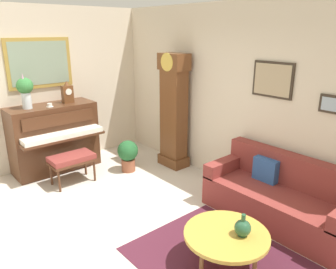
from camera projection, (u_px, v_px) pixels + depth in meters
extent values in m
cube|color=beige|center=(100.00, 236.00, 4.02)|extent=(6.40, 6.00, 0.10)
cube|color=beige|center=(17.00, 92.00, 5.45)|extent=(0.10, 4.90, 2.80)
cube|color=#B28E3D|center=(40.00, 63.00, 5.52)|extent=(0.03, 1.10, 0.84)
cube|color=gray|center=(40.00, 63.00, 5.51)|extent=(0.01, 0.98, 0.72)
cube|color=beige|center=(230.00, 96.00, 5.06)|extent=(5.30, 0.10, 2.80)
cube|color=#33281E|center=(331.00, 104.00, 3.86)|extent=(0.26, 0.03, 0.22)
cube|color=#9EB2C1|center=(330.00, 104.00, 3.85)|extent=(0.20, 0.01, 0.16)
cube|color=#33281E|center=(273.00, 80.00, 4.37)|extent=(0.60, 0.03, 0.48)
cube|color=tan|center=(272.00, 80.00, 4.36)|extent=(0.54, 0.01, 0.42)
cube|color=#4C1E2D|center=(230.00, 267.00, 3.42)|extent=(2.10, 1.50, 0.01)
cube|color=#4C2B19|center=(54.00, 138.00, 5.70)|extent=(0.60, 1.44, 1.17)
cube|color=#4C2B19|center=(64.00, 138.00, 5.36)|extent=(0.28, 1.38, 0.04)
cube|color=white|center=(64.00, 135.00, 5.35)|extent=(0.26, 1.32, 0.08)
cube|color=#4C2B19|center=(59.00, 120.00, 5.35)|extent=(0.03, 1.20, 0.20)
cube|color=#4C2B19|center=(72.00, 161.00, 5.21)|extent=(0.42, 0.70, 0.04)
cube|color=maroon|center=(72.00, 158.00, 5.19)|extent=(0.40, 0.68, 0.08)
cylinder|color=#4C2B19|center=(59.00, 181.00, 4.97)|extent=(0.04, 0.04, 0.36)
cylinder|color=#4C2B19|center=(94.00, 171.00, 5.34)|extent=(0.04, 0.04, 0.36)
cylinder|color=#4C2B19|center=(51.00, 174.00, 5.20)|extent=(0.04, 0.04, 0.36)
cylinder|color=#4C2B19|center=(85.00, 165.00, 5.57)|extent=(0.04, 0.04, 0.36)
cube|color=brown|center=(173.00, 160.00, 6.01)|extent=(0.52, 0.34, 0.18)
cube|color=brown|center=(174.00, 118.00, 5.77)|extent=(0.44, 0.28, 1.78)
cube|color=brown|center=(174.00, 62.00, 5.46)|extent=(0.52, 0.32, 0.28)
cylinder|color=gold|center=(167.00, 62.00, 5.36)|extent=(0.30, 0.02, 0.30)
cylinder|color=gold|center=(172.00, 116.00, 5.72)|extent=(0.03, 0.03, 0.70)
cube|color=maroon|center=(277.00, 206.00, 4.21)|extent=(1.90, 0.80, 0.42)
cube|color=maroon|center=(293.00, 171.00, 4.27)|extent=(1.90, 0.20, 0.44)
cube|color=maroon|center=(226.00, 165.00, 4.75)|extent=(0.18, 0.80, 0.20)
cube|color=#2D5699|center=(266.00, 170.00, 4.40)|extent=(0.34, 0.12, 0.32)
cylinder|color=gold|center=(226.00, 235.00, 3.33)|extent=(0.88, 0.88, 0.04)
torus|color=brown|center=(226.00, 235.00, 3.33)|extent=(0.88, 0.88, 0.04)
cylinder|color=brown|center=(246.00, 238.00, 3.61)|extent=(0.04, 0.04, 0.37)
cylinder|color=brown|center=(201.00, 267.00, 3.17)|extent=(0.04, 0.04, 0.37)
cylinder|color=brown|center=(200.00, 236.00, 3.65)|extent=(0.04, 0.04, 0.37)
cube|color=brown|center=(67.00, 94.00, 5.65)|extent=(0.12, 0.18, 0.30)
cylinder|color=white|center=(69.00, 92.00, 5.59)|extent=(0.01, 0.11, 0.11)
cone|color=brown|center=(66.00, 83.00, 5.60)|extent=(0.10, 0.10, 0.08)
cylinder|color=silver|center=(27.00, 101.00, 5.23)|extent=(0.15, 0.15, 0.26)
sphere|color=#387F3D|center=(25.00, 86.00, 5.16)|extent=(0.26, 0.26, 0.26)
cone|color=#D199B7|center=(23.00, 78.00, 5.08)|extent=(0.06, 0.06, 0.16)
cylinder|color=white|center=(50.00, 107.00, 5.39)|extent=(0.12, 0.12, 0.01)
cylinder|color=white|center=(50.00, 105.00, 5.38)|extent=(0.08, 0.08, 0.06)
cylinder|color=#234C33|center=(242.00, 235.00, 3.28)|extent=(0.09, 0.09, 0.01)
sphere|color=#285638|center=(243.00, 228.00, 3.26)|extent=(0.17, 0.17, 0.17)
cylinder|color=#285638|center=(243.00, 218.00, 3.22)|extent=(0.04, 0.04, 0.08)
cylinder|color=#935138|center=(128.00, 165.00, 5.75)|extent=(0.24, 0.24, 0.22)
sphere|color=#235B2D|center=(128.00, 151.00, 5.66)|extent=(0.36, 0.36, 0.36)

